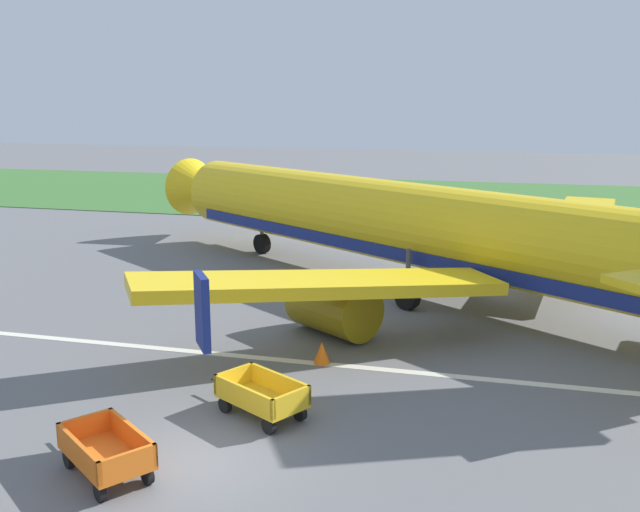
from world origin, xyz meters
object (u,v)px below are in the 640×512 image
object	(u,v)px
traffic_cone_near_plane	(322,353)
baggage_cart_second_in_row	(106,451)
airplane	(417,227)
baggage_cart_third_in_row	(261,396)

from	to	relation	value
traffic_cone_near_plane	baggage_cart_second_in_row	bearing A→B (deg)	-110.46
airplane	baggage_cart_second_in_row	bearing A→B (deg)	-105.61
airplane	baggage_cart_third_in_row	bearing A→B (deg)	-100.28
baggage_cart_second_in_row	baggage_cart_third_in_row	bearing A→B (deg)	57.88
baggage_cart_second_in_row	baggage_cart_third_in_row	size ratio (longest dim) A/B	0.96
baggage_cart_second_in_row	baggage_cart_third_in_row	world-z (taller)	same
airplane	traffic_cone_near_plane	distance (m)	10.17
baggage_cart_third_in_row	traffic_cone_near_plane	world-z (taller)	baggage_cart_third_in_row
baggage_cart_second_in_row	traffic_cone_near_plane	xyz separation A→B (m)	(3.08, 8.25, -0.23)
airplane	baggage_cart_second_in_row	size ratio (longest dim) A/B	10.04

